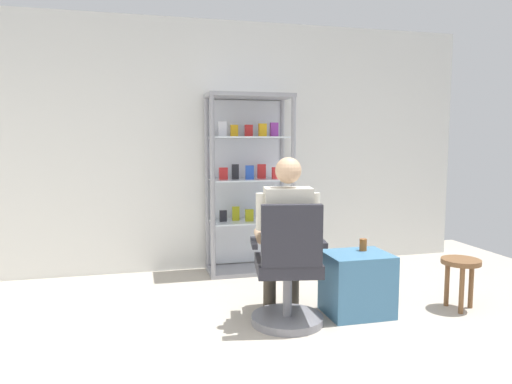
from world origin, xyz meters
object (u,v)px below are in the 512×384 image
Objects in this scene: office_chair at (288,276)px; tea_glass at (363,245)px; storage_crate at (357,284)px; display_cabinet_main at (248,182)px; seated_shopkeeper at (286,230)px; wooden_stool at (461,269)px.

office_chair is 0.75m from tea_glass.
storage_crate is 5.18× the size of tea_glass.
tea_glass is (0.65, -1.43, -0.41)m from display_cabinet_main.
seated_shopkeeper is (0.03, 0.16, 0.32)m from office_chair.
office_chair is (-0.06, -1.62, -0.57)m from display_cabinet_main.
display_cabinet_main is 3.70× the size of storage_crate.
tea_glass is (0.68, 0.02, -0.16)m from seated_shopkeeper.
office_chair reaches higher than tea_glass.
office_chair is at bearing -92.09° from display_cabinet_main.
seated_shopkeeper is 3.01× the size of wooden_stool.
seated_shopkeeper reaches higher than tea_glass.
seated_shopkeeper reaches higher than storage_crate.
storage_crate is (0.62, 0.11, -0.14)m from office_chair.
office_chair is at bearing -179.92° from wooden_stool.
display_cabinet_main reaches higher than office_chair.
wooden_stool is (0.89, -0.10, 0.09)m from storage_crate.
display_cabinet_main is at bearing 110.43° from storage_crate.
tea_glass reaches higher than wooden_stool.
seated_shopkeeper reaches higher than wooden_stool.
storage_crate is (0.59, -0.05, -0.46)m from seated_shopkeeper.
tea_glass is at bearing 14.46° from office_chair.
display_cabinet_main reaches higher than tea_glass.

